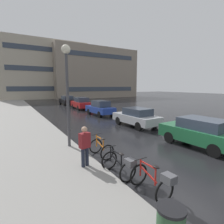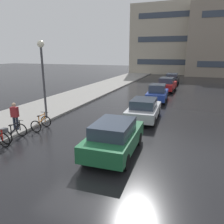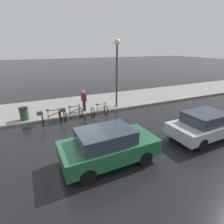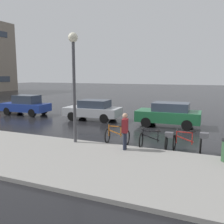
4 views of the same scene
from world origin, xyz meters
TOP-DOWN VIEW (x-y plane):
  - ground_plane at (0.00, 0.00)m, footprint 140.00×140.00m
  - sidewalk_kerb at (-6.00, 10.00)m, footprint 4.80×60.00m
  - bicycle_nearest at (-3.11, -1.06)m, footprint 0.73×1.41m
  - bicycle_second at (-3.35, 0.36)m, footprint 0.80×1.46m
  - bicycle_third at (-3.08, 2.34)m, footprint 0.77×1.11m
  - car_green at (2.05, 0.83)m, footprint 2.03×4.06m
  - car_silver at (2.18, 6.35)m, footprint 2.01×4.14m
  - car_blue at (2.11, 12.55)m, footprint 1.86×4.04m
  - car_red at (2.23, 18.60)m, footprint 1.99×4.30m
  - car_black at (2.21, 25.22)m, footprint 1.85×4.38m
  - pedestrian at (-4.20, 1.54)m, footprint 0.44×0.32m
  - streetlamp at (-4.02, 4.10)m, footprint 0.43×0.43m
  - building_facade_main at (1.99, 44.54)m, footprint 21.03×9.55m
  - building_facade_side at (15.09, 40.93)m, footprint 23.31×8.33m

SIDE VIEW (x-z plane):
  - ground_plane at x=0.00m, z-range 0.00..0.00m
  - sidewalk_kerb at x=-6.00m, z-range 0.00..0.14m
  - bicycle_third at x=-3.08m, z-range -0.09..0.87m
  - bicycle_second at x=-3.35m, z-range 0.00..0.96m
  - bicycle_nearest at x=-3.11m, z-range 0.01..0.98m
  - car_silver at x=2.18m, z-range 0.02..1.49m
  - car_black at x=2.21m, z-range 0.02..1.54m
  - car_green at x=2.05m, z-range 0.03..1.56m
  - car_blue at x=2.11m, z-range -0.01..1.62m
  - car_red at x=2.23m, z-range 0.01..1.64m
  - pedestrian at x=-4.20m, z-range 0.11..1.82m
  - streetlamp at x=-4.02m, z-range 1.00..6.16m
  - building_facade_side at x=15.09m, z-range 0.00..13.37m
  - building_facade_main at x=1.99m, z-range 0.00..14.27m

